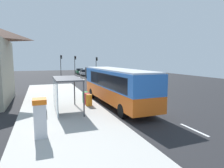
% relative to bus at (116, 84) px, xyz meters
% --- Properties ---
extents(ground_plane, '(56.00, 92.00, 0.04)m').
position_rel_bus_xyz_m(ground_plane, '(1.71, 12.69, -1.86)').
color(ground_plane, '#262628').
extents(sidewalk_platform, '(6.20, 30.00, 0.18)m').
position_rel_bus_xyz_m(sidewalk_platform, '(-4.69, 0.69, -1.75)').
color(sidewalk_platform, beige).
rests_on(sidewalk_platform, ground).
extents(lane_stripe_seg_0, '(0.16, 2.20, 0.01)m').
position_rel_bus_xyz_m(lane_stripe_seg_0, '(1.96, -7.31, -1.84)').
color(lane_stripe_seg_0, silver).
rests_on(lane_stripe_seg_0, ground).
extents(lane_stripe_seg_1, '(0.16, 2.20, 0.01)m').
position_rel_bus_xyz_m(lane_stripe_seg_1, '(1.96, -2.31, -1.84)').
color(lane_stripe_seg_1, silver).
rests_on(lane_stripe_seg_1, ground).
extents(lane_stripe_seg_2, '(0.16, 2.20, 0.01)m').
position_rel_bus_xyz_m(lane_stripe_seg_2, '(1.96, 2.69, -1.84)').
color(lane_stripe_seg_2, silver).
rests_on(lane_stripe_seg_2, ground).
extents(lane_stripe_seg_3, '(0.16, 2.20, 0.01)m').
position_rel_bus_xyz_m(lane_stripe_seg_3, '(1.96, 7.69, -1.84)').
color(lane_stripe_seg_3, silver).
rests_on(lane_stripe_seg_3, ground).
extents(lane_stripe_seg_4, '(0.16, 2.20, 0.01)m').
position_rel_bus_xyz_m(lane_stripe_seg_4, '(1.96, 12.69, -1.84)').
color(lane_stripe_seg_4, silver).
rests_on(lane_stripe_seg_4, ground).
extents(lane_stripe_seg_5, '(0.16, 2.20, 0.01)m').
position_rel_bus_xyz_m(lane_stripe_seg_5, '(1.96, 17.69, -1.84)').
color(lane_stripe_seg_5, silver).
rests_on(lane_stripe_seg_5, ground).
extents(lane_stripe_seg_6, '(0.16, 2.20, 0.01)m').
position_rel_bus_xyz_m(lane_stripe_seg_6, '(1.96, 22.69, -1.84)').
color(lane_stripe_seg_6, silver).
rests_on(lane_stripe_seg_6, ground).
extents(lane_stripe_seg_7, '(0.16, 2.20, 0.01)m').
position_rel_bus_xyz_m(lane_stripe_seg_7, '(1.96, 27.69, -1.84)').
color(lane_stripe_seg_7, silver).
rests_on(lane_stripe_seg_7, ground).
extents(bus, '(2.78, 11.07, 3.21)m').
position_rel_bus_xyz_m(bus, '(0.00, 0.00, 0.00)').
color(bus, orange).
rests_on(bus, ground).
extents(white_van, '(2.19, 5.27, 2.30)m').
position_rel_bus_xyz_m(white_van, '(3.91, 23.51, -0.50)').
color(white_van, black).
rests_on(white_van, ground).
extents(sedan_near, '(2.05, 4.50, 1.52)m').
position_rel_bus_xyz_m(sedan_near, '(4.02, 38.12, -1.05)').
color(sedan_near, '#195933').
rests_on(sedan_near, ground).
extents(sedan_far, '(1.87, 4.42, 1.52)m').
position_rel_bus_xyz_m(sedan_far, '(4.01, 32.09, -1.05)').
color(sedan_far, '#B7B7BC').
rests_on(sedan_far, ground).
extents(ticket_machine, '(0.66, 0.76, 1.94)m').
position_rel_bus_xyz_m(ticket_machine, '(-6.31, -5.81, -0.67)').
color(ticket_machine, silver).
rests_on(ticket_machine, sidewalk_platform).
extents(recycling_bin_orange, '(0.52, 0.52, 0.95)m').
position_rel_bus_xyz_m(recycling_bin_orange, '(-2.49, -0.17, -1.19)').
color(recycling_bin_orange, orange).
rests_on(recycling_bin_orange, sidewalk_platform).
extents(recycling_bin_red, '(0.52, 0.52, 0.95)m').
position_rel_bus_xyz_m(recycling_bin_red, '(-2.49, 0.53, -1.19)').
color(recycling_bin_red, red).
rests_on(recycling_bin_red, sidewalk_platform).
extents(recycling_bin_green, '(0.52, 0.52, 0.95)m').
position_rel_bus_xyz_m(recycling_bin_green, '(-2.49, 1.23, -1.19)').
color(recycling_bin_green, green).
rests_on(recycling_bin_green, sidewalk_platform).
extents(traffic_light_near_side, '(0.49, 0.28, 4.62)m').
position_rel_bus_xyz_m(traffic_light_near_side, '(7.22, 32.03, 1.25)').
color(traffic_light_near_side, '#2D2D2D').
rests_on(traffic_light_near_side, ground).
extents(traffic_light_far_side, '(0.49, 0.28, 5.06)m').
position_rel_bus_xyz_m(traffic_light_far_side, '(-1.39, 32.83, 1.52)').
color(traffic_light_far_side, '#2D2D2D').
rests_on(traffic_light_far_side, ground).
extents(traffic_light_median, '(0.49, 0.28, 4.89)m').
position_rel_bus_xyz_m(traffic_light_median, '(2.11, 33.63, 1.42)').
color(traffic_light_median, '#2D2D2D').
rests_on(traffic_light_median, ground).
extents(bus_shelter, '(1.80, 4.00, 2.50)m').
position_rel_bus_xyz_m(bus_shelter, '(-4.70, -1.22, 0.25)').
color(bus_shelter, '#4C4C51').
rests_on(bus_shelter, sidewalk_platform).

